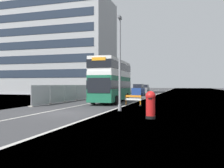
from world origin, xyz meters
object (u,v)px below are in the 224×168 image
(double_decker_bus, at_px, (112,80))
(car_receding_mid, at_px, (145,89))
(car_oncoming_near, at_px, (138,90))
(red_pillar_postbox, at_px, (151,103))
(roadworks_barrier, at_px, (133,99))
(lamppost_foreground, at_px, (120,66))

(double_decker_bus, xyz_separation_m, car_receding_mid, (-0.57, 28.05, -1.67))
(double_decker_bus, relative_size, car_oncoming_near, 2.38)
(car_oncoming_near, bearing_deg, red_pillar_postbox, -78.08)
(double_decker_bus, height_order, car_oncoming_near, double_decker_bus)
(double_decker_bus, bearing_deg, car_receding_mid, 91.17)
(red_pillar_postbox, bearing_deg, roadworks_barrier, 108.33)
(double_decker_bus, xyz_separation_m, roadworks_barrier, (3.31, -3.60, -2.02))
(lamppost_foreground, xyz_separation_m, roadworks_barrier, (0.01, 5.25, -2.98))
(car_oncoming_near, distance_m, car_receding_mid, 9.67)
(roadworks_barrier, relative_size, car_receding_mid, 0.47)
(double_decker_bus, bearing_deg, car_oncoming_near, 90.71)
(lamppost_foreground, distance_m, red_pillar_postbox, 5.63)
(double_decker_bus, height_order, roadworks_barrier, double_decker_bus)
(red_pillar_postbox, distance_m, car_receding_mid, 41.39)
(car_oncoming_near, relative_size, car_receding_mid, 1.20)
(double_decker_bus, bearing_deg, roadworks_barrier, -47.34)
(lamppost_foreground, distance_m, car_oncoming_near, 27.58)
(roadworks_barrier, bearing_deg, red_pillar_postbox, -71.67)
(double_decker_bus, distance_m, lamppost_foreground, 9.49)
(lamppost_foreground, height_order, roadworks_barrier, lamppost_foreground)
(red_pillar_postbox, relative_size, roadworks_barrier, 0.98)
(red_pillar_postbox, bearing_deg, lamppost_foreground, 127.94)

